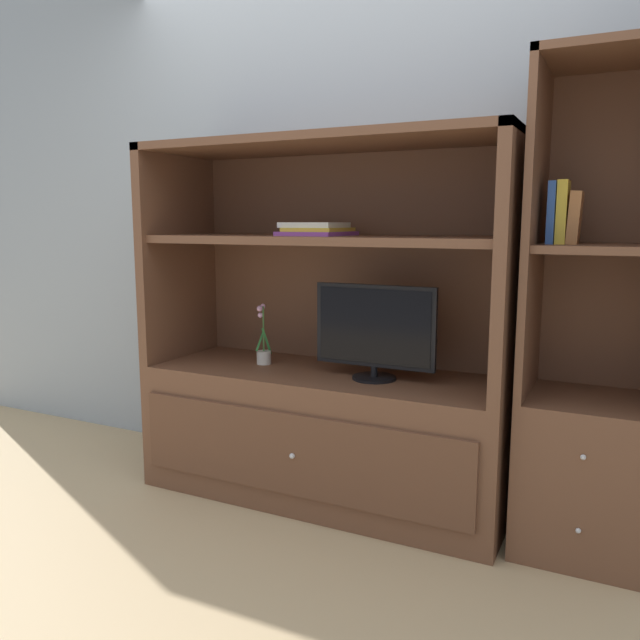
# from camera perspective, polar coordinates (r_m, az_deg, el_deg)

# --- Properties ---
(ground_plane) EXTENTS (8.00, 8.00, 0.00)m
(ground_plane) POSITION_cam_1_polar(r_m,az_deg,el_deg) (2.82, -3.33, -18.44)
(ground_plane) COLOR tan
(painted_rear_wall) EXTENTS (6.00, 0.10, 2.80)m
(painted_rear_wall) POSITION_cam_1_polar(r_m,az_deg,el_deg) (3.18, 3.26, 10.80)
(painted_rear_wall) COLOR #9EA8B2
(painted_rear_wall) RESTS_ON ground_plane
(media_console) EXTENTS (1.71, 0.63, 1.65)m
(media_console) POSITION_cam_1_polar(r_m,az_deg,el_deg) (2.97, 0.50, -6.55)
(media_console) COLOR brown
(media_console) RESTS_ON ground_plane
(tv_monitor) EXTENTS (0.55, 0.19, 0.42)m
(tv_monitor) POSITION_cam_1_polar(r_m,az_deg,el_deg) (2.77, 4.97, -0.93)
(tv_monitor) COLOR black
(tv_monitor) RESTS_ON media_console
(potted_plant) EXTENTS (0.07, 0.10, 0.30)m
(potted_plant) POSITION_cam_1_polar(r_m,az_deg,el_deg) (3.09, -5.14, -2.66)
(potted_plant) COLOR beige
(potted_plant) RESTS_ON media_console
(magazine_stack) EXTENTS (0.28, 0.32, 0.06)m
(magazine_stack) POSITION_cam_1_polar(r_m,az_deg,el_deg) (2.88, -0.31, 8.19)
(magazine_stack) COLOR purple
(magazine_stack) RESTS_ON media_console
(bookshelf_tall) EXTENTS (0.50, 0.49, 1.90)m
(bookshelf_tall) POSITION_cam_1_polar(r_m,az_deg,el_deg) (2.68, 23.26, -6.85)
(bookshelf_tall) COLOR brown
(bookshelf_tall) RESTS_ON ground_plane
(upright_book_row) EXTENTS (0.12, 0.15, 0.24)m
(upright_book_row) POSITION_cam_1_polar(r_m,az_deg,el_deg) (2.58, 21.16, 8.91)
(upright_book_row) COLOR #2D519E
(upright_book_row) RESTS_ON bookshelf_tall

